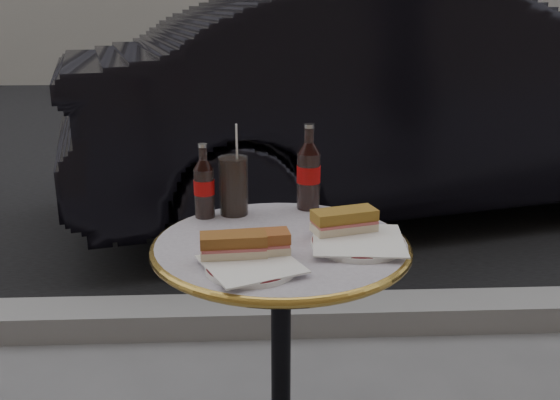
{
  "coord_description": "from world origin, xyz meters",
  "views": [
    {
      "loc": [
        -0.07,
        -1.39,
        1.28
      ],
      "look_at": [
        0.0,
        0.05,
        0.82
      ],
      "focal_mm": 40.0,
      "sensor_mm": 36.0,
      "label": 1
    }
  ],
  "objects_px": {
    "bistro_table": "(281,374)",
    "plate_right": "(358,243)",
    "plate_left": "(251,267)",
    "parked_car": "(413,102)",
    "cola_bottle_left": "(204,181)",
    "cola_bottle_right": "(309,167)",
    "cola_glass": "(234,186)"
  },
  "relations": [
    {
      "from": "cola_glass",
      "to": "parked_car",
      "type": "height_order",
      "value": "parked_car"
    },
    {
      "from": "bistro_table",
      "to": "parked_car",
      "type": "height_order",
      "value": "parked_car"
    },
    {
      "from": "plate_left",
      "to": "cola_bottle_right",
      "type": "bearing_deg",
      "value": 68.89
    },
    {
      "from": "bistro_table",
      "to": "plate_left",
      "type": "bearing_deg",
      "value": -113.56
    },
    {
      "from": "plate_left",
      "to": "cola_bottle_right",
      "type": "xyz_separation_m",
      "value": [
        0.16,
        0.41,
        0.11
      ]
    },
    {
      "from": "bistro_table",
      "to": "cola_bottle_left",
      "type": "relative_size",
      "value": 3.67
    },
    {
      "from": "cola_bottle_left",
      "to": "cola_bottle_right",
      "type": "distance_m",
      "value": 0.29
    },
    {
      "from": "cola_bottle_right",
      "to": "cola_bottle_left",
      "type": "bearing_deg",
      "value": -168.03
    },
    {
      "from": "plate_left",
      "to": "plate_right",
      "type": "relative_size",
      "value": 0.89
    },
    {
      "from": "bistro_table",
      "to": "cola_bottle_left",
      "type": "distance_m",
      "value": 0.54
    },
    {
      "from": "cola_glass",
      "to": "plate_right",
      "type": "bearing_deg",
      "value": -39.64
    },
    {
      "from": "plate_right",
      "to": "parked_car",
      "type": "height_order",
      "value": "parked_car"
    },
    {
      "from": "plate_left",
      "to": "plate_right",
      "type": "distance_m",
      "value": 0.28
    },
    {
      "from": "bistro_table",
      "to": "cola_bottle_left",
      "type": "height_order",
      "value": "cola_bottle_left"
    },
    {
      "from": "cola_bottle_left",
      "to": "cola_bottle_right",
      "type": "height_order",
      "value": "cola_bottle_right"
    },
    {
      "from": "cola_glass",
      "to": "plate_left",
      "type": "bearing_deg",
      "value": -83.07
    },
    {
      "from": "plate_left",
      "to": "parked_car",
      "type": "height_order",
      "value": "parked_car"
    },
    {
      "from": "plate_right",
      "to": "cola_bottle_left",
      "type": "relative_size",
      "value": 1.12
    },
    {
      "from": "plate_left",
      "to": "cola_bottle_right",
      "type": "relative_size",
      "value": 0.84
    },
    {
      "from": "bistro_table",
      "to": "plate_right",
      "type": "xyz_separation_m",
      "value": [
        0.18,
        -0.04,
        0.37
      ]
    },
    {
      "from": "plate_left",
      "to": "plate_right",
      "type": "bearing_deg",
      "value": 26.72
    },
    {
      "from": "bistro_table",
      "to": "cola_bottle_left",
      "type": "bearing_deg",
      "value": 135.72
    },
    {
      "from": "bistro_table",
      "to": "parked_car",
      "type": "relative_size",
      "value": 0.17
    },
    {
      "from": "cola_bottle_right",
      "to": "cola_glass",
      "type": "bearing_deg",
      "value": -168.83
    },
    {
      "from": "cola_bottle_right",
      "to": "parked_car",
      "type": "relative_size",
      "value": 0.06
    },
    {
      "from": "cola_bottle_left",
      "to": "cola_glass",
      "type": "distance_m",
      "value": 0.08
    },
    {
      "from": "bistro_table",
      "to": "cola_bottle_right",
      "type": "height_order",
      "value": "cola_bottle_right"
    },
    {
      "from": "plate_right",
      "to": "cola_bottle_right",
      "type": "xyz_separation_m",
      "value": [
        -0.09,
        0.29,
        0.11
      ]
    },
    {
      "from": "cola_bottle_left",
      "to": "parked_car",
      "type": "xyz_separation_m",
      "value": [
        1.13,
        2.25,
        -0.14
      ]
    },
    {
      "from": "plate_right",
      "to": "parked_car",
      "type": "relative_size",
      "value": 0.05
    },
    {
      "from": "cola_glass",
      "to": "cola_bottle_left",
      "type": "bearing_deg",
      "value": -165.95
    },
    {
      "from": "bistro_table",
      "to": "cola_bottle_right",
      "type": "xyz_separation_m",
      "value": [
        0.09,
        0.25,
        0.48
      ]
    }
  ]
}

